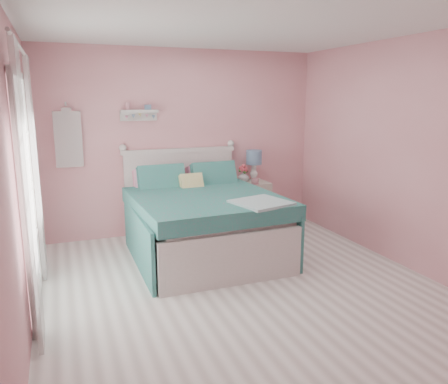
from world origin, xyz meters
TOP-DOWN VIEW (x-y plane):
  - floor at (0.00, 0.00)m, footprint 4.50×4.50m
  - room_shell at (0.00, 0.00)m, footprint 4.50×4.50m
  - bed at (-0.08, 1.19)m, footprint 1.74×2.14m
  - nightstand at (0.96, 1.99)m, footprint 0.49×0.48m
  - table_lamp at (1.03, 2.05)m, footprint 0.23×0.23m
  - vase at (0.85, 2.01)m, footprint 0.18×0.18m
  - teacup at (0.94, 1.81)m, footprint 0.11×0.11m
  - roses at (0.84, 2.00)m, footprint 0.14×0.11m
  - wall_shelf at (-0.63, 2.19)m, footprint 0.50×0.15m
  - hanging_dress at (-1.55, 2.18)m, footprint 0.34×0.03m
  - french_door at (-1.97, 0.40)m, footprint 0.04×1.32m
  - curtain_near at (-1.92, -0.34)m, footprint 0.04×0.40m
  - curtain_far at (-1.92, 1.14)m, footprint 0.04×0.40m

SIDE VIEW (x-z plane):
  - floor at x=0.00m, z-range 0.00..0.00m
  - nightstand at x=0.96m, z-range 0.00..0.71m
  - bed at x=-0.08m, z-range -0.20..1.02m
  - teacup at x=0.94m, z-range 0.71..0.79m
  - vase at x=0.85m, z-range 0.71..0.88m
  - roses at x=0.84m, z-range 0.85..0.97m
  - table_lamp at x=1.03m, z-range 0.80..1.26m
  - french_door at x=-1.97m, z-range -0.01..2.15m
  - curtain_near at x=-1.92m, z-range 0.02..2.34m
  - curtain_far at x=-1.92m, z-range 0.02..2.34m
  - hanging_dress at x=-1.55m, z-range 1.04..1.76m
  - room_shell at x=0.00m, z-range -0.67..3.83m
  - wall_shelf at x=-0.63m, z-range 1.61..1.86m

